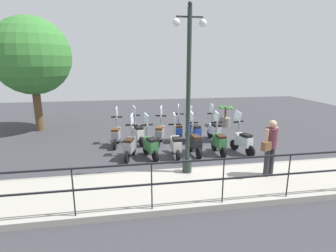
{
  "coord_description": "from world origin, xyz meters",
  "views": [
    {
      "loc": [
        -9.3,
        2.11,
        3.26
      ],
      "look_at": [
        0.2,
        0.5,
        0.9
      ],
      "focal_mm": 28.0,
      "sensor_mm": 36.0,
      "label": 1
    }
  ],
  "objects_px": {
    "scooter_far_0": "(214,130)",
    "scooter_far_1": "(194,131)",
    "lamp_post_near": "(188,102)",
    "scooter_near_5": "(130,145)",
    "scooter_near_1": "(219,141)",
    "scooter_far_4": "(137,132)",
    "scooter_far_5": "(116,134)",
    "scooter_near_4": "(150,145)",
    "scooter_far_2": "(179,130)",
    "scooter_near_3": "(176,144)",
    "potted_palm": "(225,118)",
    "tree_large": "(32,56)",
    "scooter_near_2": "(195,142)",
    "pedestrian_with_bag": "(270,144)",
    "scooter_far_3": "(160,133)",
    "scooter_near_0": "(243,141)"
  },
  "relations": [
    {
      "from": "scooter_far_0",
      "to": "scooter_far_1",
      "type": "height_order",
      "value": "same"
    },
    {
      "from": "lamp_post_near",
      "to": "scooter_near_5",
      "type": "bearing_deg",
      "value": 42.21
    },
    {
      "from": "scooter_near_1",
      "to": "scooter_far_4",
      "type": "relative_size",
      "value": 1.0
    },
    {
      "from": "scooter_far_5",
      "to": "scooter_near_1",
      "type": "bearing_deg",
      "value": -104.55
    },
    {
      "from": "scooter_near_4",
      "to": "scooter_far_2",
      "type": "bearing_deg",
      "value": -55.43
    },
    {
      "from": "scooter_near_3",
      "to": "scooter_far_1",
      "type": "xyz_separation_m",
      "value": [
        1.61,
        -1.07,
        0.0
      ]
    },
    {
      "from": "scooter_far_0",
      "to": "scooter_far_1",
      "type": "xyz_separation_m",
      "value": [
        -0.11,
        0.94,
        0.0
      ]
    },
    {
      "from": "potted_palm",
      "to": "scooter_near_1",
      "type": "height_order",
      "value": "scooter_near_1"
    },
    {
      "from": "tree_large",
      "to": "scooter_near_2",
      "type": "distance_m",
      "value": 8.57
    },
    {
      "from": "scooter_far_0",
      "to": "scooter_far_4",
      "type": "distance_m",
      "value": 3.23
    },
    {
      "from": "scooter_far_1",
      "to": "scooter_far_4",
      "type": "relative_size",
      "value": 1.0
    },
    {
      "from": "potted_palm",
      "to": "scooter_near_1",
      "type": "bearing_deg",
      "value": 155.51
    },
    {
      "from": "scooter_near_2",
      "to": "scooter_near_5",
      "type": "relative_size",
      "value": 1.0
    },
    {
      "from": "scooter_near_1",
      "to": "scooter_far_0",
      "type": "relative_size",
      "value": 1.0
    },
    {
      "from": "scooter_near_5",
      "to": "scooter_far_4",
      "type": "height_order",
      "value": "same"
    },
    {
      "from": "scooter_far_1",
      "to": "pedestrian_with_bag",
      "type": "bearing_deg",
      "value": 179.28
    },
    {
      "from": "scooter_far_5",
      "to": "scooter_far_3",
      "type": "bearing_deg",
      "value": -83.05
    },
    {
      "from": "tree_large",
      "to": "scooter_near_1",
      "type": "bearing_deg",
      "value": -122.55
    },
    {
      "from": "scooter_near_3",
      "to": "scooter_far_5",
      "type": "relative_size",
      "value": 1.0
    },
    {
      "from": "potted_palm",
      "to": "scooter_far_1",
      "type": "relative_size",
      "value": 0.69
    },
    {
      "from": "scooter_near_2",
      "to": "scooter_far_3",
      "type": "bearing_deg",
      "value": 28.77
    },
    {
      "from": "tree_large",
      "to": "scooter_far_1",
      "type": "xyz_separation_m",
      "value": [
        -3.18,
        -6.88,
        -3.03
      ]
    },
    {
      "from": "scooter_near_1",
      "to": "scooter_far_3",
      "type": "bearing_deg",
      "value": 49.35
    },
    {
      "from": "scooter_near_1",
      "to": "scooter_far_1",
      "type": "xyz_separation_m",
      "value": [
        1.54,
        0.52,
        0.0
      ]
    },
    {
      "from": "pedestrian_with_bag",
      "to": "scooter_far_5",
      "type": "height_order",
      "value": "pedestrian_with_bag"
    },
    {
      "from": "scooter_far_0",
      "to": "scooter_far_1",
      "type": "distance_m",
      "value": 0.94
    },
    {
      "from": "tree_large",
      "to": "scooter_far_4",
      "type": "bearing_deg",
      "value": -123.03
    },
    {
      "from": "scooter_near_1",
      "to": "scooter_far_0",
      "type": "height_order",
      "value": "same"
    },
    {
      "from": "lamp_post_near",
      "to": "tree_large",
      "type": "height_order",
      "value": "tree_large"
    },
    {
      "from": "pedestrian_with_bag",
      "to": "scooter_far_5",
      "type": "bearing_deg",
      "value": 24.25
    },
    {
      "from": "scooter_near_3",
      "to": "scooter_near_5",
      "type": "height_order",
      "value": "same"
    },
    {
      "from": "pedestrian_with_bag",
      "to": "scooter_near_2",
      "type": "xyz_separation_m",
      "value": [
        2.34,
        1.49,
        -0.6
      ]
    },
    {
      "from": "scooter_far_0",
      "to": "scooter_far_3",
      "type": "relative_size",
      "value": 1.0
    },
    {
      "from": "scooter_far_1",
      "to": "scooter_far_3",
      "type": "xyz_separation_m",
      "value": [
        -0.02,
        1.41,
        0.0
      ]
    },
    {
      "from": "lamp_post_near",
      "to": "scooter_near_4",
      "type": "height_order",
      "value": "lamp_post_near"
    },
    {
      "from": "lamp_post_near",
      "to": "scooter_far_2",
      "type": "distance_m",
      "value": 3.87
    },
    {
      "from": "tree_large",
      "to": "scooter_near_1",
      "type": "height_order",
      "value": "tree_large"
    },
    {
      "from": "potted_palm",
      "to": "scooter_near_0",
      "type": "xyz_separation_m",
      "value": [
        -4.08,
        0.95,
        0.04
      ]
    },
    {
      "from": "scooter_far_3",
      "to": "scooter_far_4",
      "type": "distance_m",
      "value": 0.92
    },
    {
      "from": "scooter_near_1",
      "to": "scooter_near_5",
      "type": "relative_size",
      "value": 1.0
    },
    {
      "from": "potted_palm",
      "to": "scooter_near_0",
      "type": "bearing_deg",
      "value": 166.9
    },
    {
      "from": "potted_palm",
      "to": "scooter_near_4",
      "type": "height_order",
      "value": "scooter_near_4"
    },
    {
      "from": "scooter_far_0",
      "to": "scooter_near_5",
      "type": "bearing_deg",
      "value": 107.57
    },
    {
      "from": "scooter_far_0",
      "to": "scooter_far_3",
      "type": "height_order",
      "value": "same"
    },
    {
      "from": "scooter_near_0",
      "to": "scooter_far_1",
      "type": "bearing_deg",
      "value": 24.16
    },
    {
      "from": "scooter_far_1",
      "to": "scooter_far_2",
      "type": "height_order",
      "value": "same"
    },
    {
      "from": "scooter_near_1",
      "to": "scooter_far_4",
      "type": "distance_m",
      "value": 3.31
    },
    {
      "from": "scooter_near_5",
      "to": "scooter_far_0",
      "type": "bearing_deg",
      "value": -48.96
    },
    {
      "from": "potted_palm",
      "to": "scooter_near_2",
      "type": "xyz_separation_m",
      "value": [
        -3.99,
        2.73,
        0.04
      ]
    },
    {
      "from": "lamp_post_near",
      "to": "scooter_near_1",
      "type": "height_order",
      "value": "lamp_post_near"
    }
  ]
}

